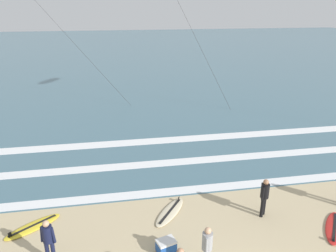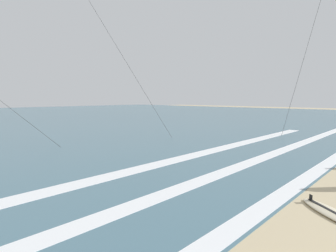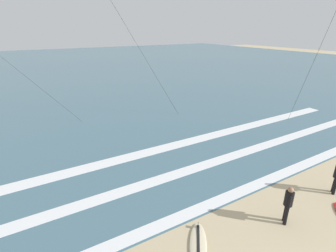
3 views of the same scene
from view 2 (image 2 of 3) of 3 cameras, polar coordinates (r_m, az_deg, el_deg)
wave_foam_shoreline at (r=8.43m, az=20.42°, el=-15.55°), size 57.86×0.60×0.01m
wave_foam_mid_break at (r=10.31m, az=7.90°, el=-11.21°), size 50.05×0.72×0.01m
wave_foam_outer_break at (r=11.85m, az=-5.17°, el=-8.88°), size 37.60×0.90×0.01m
surfboard_left_pile at (r=8.55m, az=31.65°, el=-15.56°), size 1.72×2.05×0.25m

